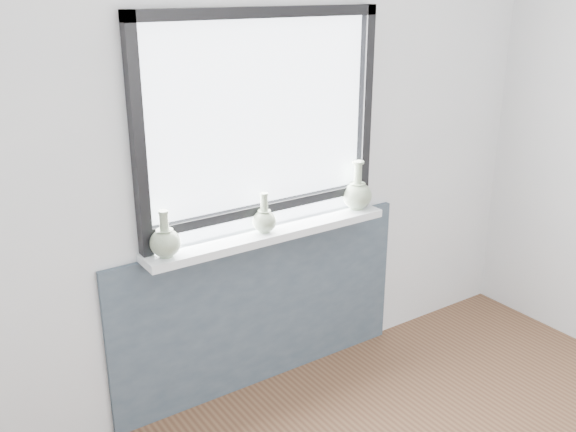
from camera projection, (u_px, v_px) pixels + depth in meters
back_wall at (258, 147)px, 3.11m from camera, size 3.60×0.02×2.60m
apron_panel at (264, 309)px, 3.38m from camera, size 1.70×0.03×0.86m
windowsill at (270, 233)px, 3.18m from camera, size 1.32×0.18×0.04m
window at (262, 119)px, 3.03m from camera, size 1.30×0.06×1.05m
vase_a at (165, 241)px, 2.84m from camera, size 0.14×0.14×0.22m
vase_b at (264, 219)px, 3.12m from camera, size 0.12×0.12×0.20m
vase_c at (357, 194)px, 3.44m from camera, size 0.16×0.16×0.26m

